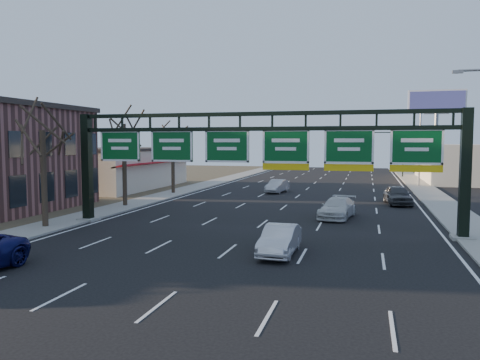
% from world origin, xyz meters
% --- Properties ---
extents(ground, '(160.00, 160.00, 0.00)m').
position_xyz_m(ground, '(0.00, 0.00, 0.00)').
color(ground, black).
rests_on(ground, ground).
extents(sidewalk_left, '(3.00, 120.00, 0.12)m').
position_xyz_m(sidewalk_left, '(-12.80, 20.00, 0.06)').
color(sidewalk_left, gray).
rests_on(sidewalk_left, ground).
extents(sidewalk_right, '(3.00, 120.00, 0.12)m').
position_xyz_m(sidewalk_right, '(12.80, 20.00, 0.06)').
color(sidewalk_right, gray).
rests_on(sidewalk_right, ground).
extents(dirt_strip_left, '(21.00, 120.00, 0.06)m').
position_xyz_m(dirt_strip_left, '(-25.00, 20.00, 0.03)').
color(dirt_strip_left, '#473D2B').
rests_on(dirt_strip_left, ground).
extents(lane_markings, '(21.60, 120.00, 0.01)m').
position_xyz_m(lane_markings, '(0.00, 20.00, 0.01)').
color(lane_markings, white).
rests_on(lane_markings, ground).
extents(sign_gantry, '(24.60, 1.20, 7.20)m').
position_xyz_m(sign_gantry, '(0.16, 8.00, 4.63)').
color(sign_gantry, black).
rests_on(sign_gantry, ground).
extents(brick_block, '(10.40, 12.40, 8.30)m').
position_xyz_m(brick_block, '(-21.50, 11.00, 4.16)').
color(brick_block, brown).
rests_on(brick_block, ground).
extents(cream_strip, '(10.90, 18.40, 4.70)m').
position_xyz_m(cream_strip, '(-21.48, 29.00, 2.36)').
color(cream_strip, beige).
rests_on(cream_strip, ground).
extents(building_right_distant, '(12.00, 20.00, 5.00)m').
position_xyz_m(building_right_distant, '(20.00, 50.00, 2.50)').
color(building_right_distant, beige).
rests_on(building_right_distant, ground).
extents(tree_gantry, '(3.60, 3.60, 8.48)m').
position_xyz_m(tree_gantry, '(-12.80, 5.00, 7.11)').
color(tree_gantry, black).
rests_on(tree_gantry, sidewalk_left).
extents(tree_mid, '(3.60, 3.60, 9.24)m').
position_xyz_m(tree_mid, '(-12.80, 15.00, 7.85)').
color(tree_mid, black).
rests_on(tree_mid, sidewalk_left).
extents(tree_far, '(3.60, 3.60, 8.86)m').
position_xyz_m(tree_far, '(-12.80, 25.00, 7.48)').
color(tree_far, black).
rests_on(tree_far, sidewalk_left).
extents(streetlight_far, '(2.15, 0.22, 9.00)m').
position_xyz_m(streetlight_far, '(12.47, 40.00, 5.08)').
color(streetlight_far, slate).
rests_on(streetlight_far, sidewalk_right).
extents(billboard_right, '(7.00, 0.50, 12.00)m').
position_xyz_m(billboard_right, '(15.00, 44.98, 9.06)').
color(billboard_right, slate).
rests_on(billboard_right, ground).
extents(traffic_signal_mast, '(10.16, 0.54, 7.00)m').
position_xyz_m(traffic_signal_mast, '(5.69, 55.00, 5.50)').
color(traffic_signal_mast, black).
rests_on(traffic_signal_mast, ground).
extents(car_silver_sedan, '(1.53, 4.23, 1.39)m').
position_xyz_m(car_silver_sedan, '(2.59, 2.05, 0.69)').
color(car_silver_sedan, '#BDBCC2').
rests_on(car_silver_sedan, ground).
extents(car_white_wagon, '(2.75, 5.17, 1.43)m').
position_xyz_m(car_white_wagon, '(4.58, 13.68, 0.71)').
color(car_white_wagon, silver).
rests_on(car_white_wagon, ground).
extents(car_grey_far, '(2.51, 5.00, 1.63)m').
position_xyz_m(car_grey_far, '(9.14, 22.31, 0.82)').
color(car_grey_far, '#383A3D').
rests_on(car_grey_far, ground).
extents(car_silver_distant, '(2.04, 4.30, 1.36)m').
position_xyz_m(car_silver_distant, '(-2.61, 28.99, 0.68)').
color(car_silver_distant, '#ABACB0').
rests_on(car_silver_distant, ground).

